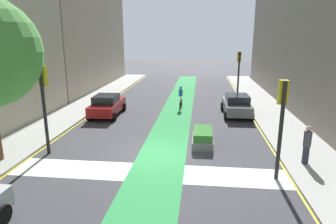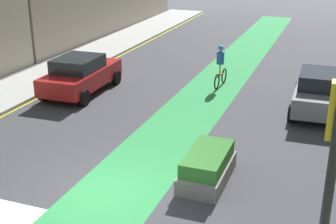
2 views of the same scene
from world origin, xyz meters
name	(u,v)px [view 2 (image 2 of 2)]	position (x,y,z in m)	size (l,w,h in m)	color
ground_plane	(100,194)	(0.00, 0.00, 0.00)	(120.00, 120.00, 0.00)	#38383D
bike_lane_paint	(113,196)	(0.36, 0.00, 0.00)	(2.40, 60.00, 0.01)	#2D8C47
traffic_signal_near_right	(334,156)	(5.38, -1.86, 2.87)	(0.35, 0.52, 4.08)	black
car_red_left_far	(81,74)	(-4.67, 7.06, 0.80)	(2.11, 4.24, 1.57)	#A51919
car_grey_right_far	(321,91)	(4.88, 8.21, 0.80)	(2.08, 4.23, 1.57)	slate
cyclist_in_lane	(221,65)	(0.60, 9.90, 0.97)	(0.32, 1.73, 1.86)	black
median_planter	(207,167)	(2.36, 1.65, 0.40)	(1.10, 2.24, 0.85)	slate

